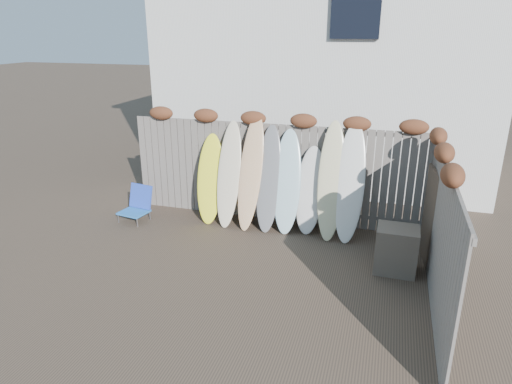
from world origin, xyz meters
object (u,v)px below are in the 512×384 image
(wooden_crate, at_px, (396,250))
(beach_chair, at_px, (137,204))
(surfboard_0, at_px, (210,179))
(lattice_panel, at_px, (430,219))

(wooden_crate, bearing_deg, beach_chair, 172.02)
(beach_chair, bearing_deg, surfboard_0, 16.05)
(wooden_crate, xyz_separation_m, surfboard_0, (-3.68, 1.14, 0.51))
(lattice_panel, distance_m, surfboard_0, 4.23)
(beach_chair, bearing_deg, lattice_panel, -2.70)
(lattice_panel, bearing_deg, surfboard_0, 164.30)
(beach_chair, xyz_separation_m, surfboard_0, (1.47, 0.42, 0.56))
(beach_chair, height_order, wooden_crate, wooden_crate)
(wooden_crate, bearing_deg, surfboard_0, 162.72)
(wooden_crate, bearing_deg, lattice_panel, 42.60)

